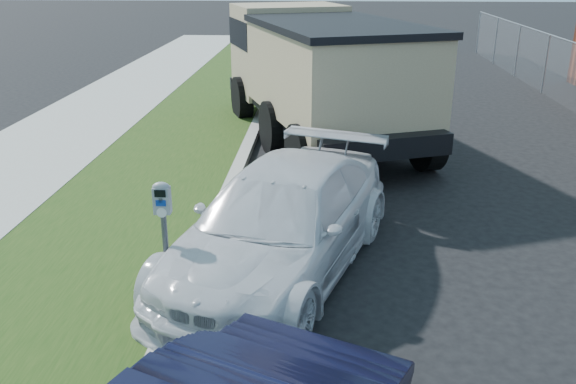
{
  "coord_description": "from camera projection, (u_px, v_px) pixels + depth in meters",
  "views": [
    {
      "loc": [
        -0.95,
        -6.69,
        3.93
      ],
      "look_at": [
        -1.4,
        1.0,
        1.0
      ],
      "focal_mm": 38.0,
      "sensor_mm": 36.0,
      "label": 1
    }
  ],
  "objects": [
    {
      "name": "ground",
      "position": [
        395.0,
        298.0,
        7.58
      ],
      "size": [
        120.0,
        120.0,
        0.0
      ],
      "primitive_type": "plane",
      "color": "black",
      "rests_on": "ground"
    },
    {
      "name": "streetside",
      "position": [
        32.0,
        219.0,
        9.73
      ],
      "size": [
        6.12,
        50.0,
        0.15
      ],
      "color": "gray",
      "rests_on": "ground"
    },
    {
      "name": "parking_meter",
      "position": [
        163.0,
        215.0,
        6.99
      ],
      "size": [
        0.2,
        0.14,
        1.46
      ],
      "rotation": [
        0.0,
        0.0,
        0.01
      ],
      "color": "#3F4247",
      "rests_on": "ground"
    },
    {
      "name": "white_wagon",
      "position": [
        282.0,
        221.0,
        8.07
      ],
      "size": [
        3.45,
        5.25,
        1.41
      ],
      "primitive_type": "imported",
      "rotation": [
        0.0,
        0.0,
        -0.33
      ],
      "color": "silver",
      "rests_on": "ground"
    },
    {
      "name": "dump_truck",
      "position": [
        316.0,
        68.0,
        13.97
      ],
      "size": [
        5.04,
        7.83,
        2.88
      ],
      "rotation": [
        0.0,
        0.0,
        0.35
      ],
      "color": "black",
      "rests_on": "ground"
    }
  ]
}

